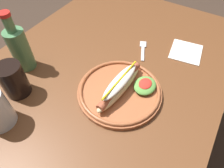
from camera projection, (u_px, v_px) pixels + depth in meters
ground_plane at (105, 150)px, 1.32m from camera, size 8.00×8.00×0.00m
dining_table at (101, 90)px, 0.83m from camera, size 1.27×0.86×0.74m
hot_dog_plate at (121, 89)px, 0.67m from camera, size 0.29×0.29×0.08m
fork at (143, 49)px, 0.83m from camera, size 0.12×0.07×0.00m
soda_cup at (13, 80)px, 0.65m from camera, size 0.08×0.08×0.12m
glass_bottle at (20, 48)px, 0.70m from camera, size 0.07×0.07×0.23m
napkin at (186, 52)px, 0.82m from camera, size 0.15×0.14×0.00m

